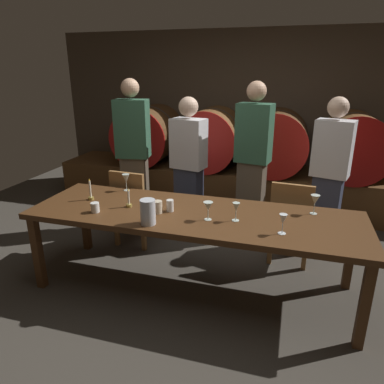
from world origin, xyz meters
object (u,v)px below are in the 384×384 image
at_px(wine_barrel_far_left, 149,135).
at_px(chair_right, 291,218).
at_px(dining_table, 194,219).
at_px(guest_center_right, 253,160).
at_px(cup_center, 158,207).
at_px(guest_center_left, 189,166).
at_px(candle_left, 91,194).
at_px(wine_glass_left, 208,207).
at_px(wine_glass_right, 283,220).
at_px(wine_glass_center, 236,208).
at_px(wine_barrel_center_right, 276,141).
at_px(cup_left, 95,207).
at_px(wine_glass_far_left, 126,179).
at_px(wine_glass_far_right, 315,200).
at_px(wine_barrel_far_right, 352,145).
at_px(chair_left, 133,204).
at_px(guest_far_right, 330,173).
at_px(guest_far_left, 134,155).
at_px(pitcher, 148,212).
at_px(candle_right, 129,202).
at_px(wine_barrel_center_left, 212,138).

height_order(wine_barrel_far_left, chair_right, wine_barrel_far_left).
bearing_deg(chair_right, dining_table, 45.88).
relative_size(guest_center_right, cup_center, 16.71).
distance_m(dining_table, guest_center_left, 1.21).
xyz_separation_m(candle_left, wine_glass_left, (1.17, -0.15, 0.06)).
relative_size(guest_center_left, wine_glass_right, 10.33).
relative_size(dining_table, wine_glass_center, 18.35).
bearing_deg(wine_barrel_center_right, dining_table, -103.40).
distance_m(cup_left, cup_center, 0.54).
distance_m(chair_right, wine_glass_right, 0.98).
xyz_separation_m(guest_center_right, cup_left, (-1.15, -1.50, -0.14)).
distance_m(wine_glass_far_left, cup_center, 0.70).
xyz_separation_m(candle_left, wine_glass_far_right, (2.00, 0.23, 0.07)).
bearing_deg(wine_barrel_far_left, guest_center_left, -49.17).
relative_size(wine_barrel_far_right, chair_left, 1.09).
bearing_deg(guest_far_right, cup_left, 52.05).
bearing_deg(wine_glass_far_right, wine_barrel_far_left, 139.65).
relative_size(dining_table, cup_left, 33.45).
relative_size(guest_far_left, pitcher, 8.86).
relative_size(candle_left, candle_right, 1.18).
relative_size(guest_center_left, wine_glass_far_right, 9.59).
distance_m(candle_right, wine_glass_center, 0.97).
bearing_deg(wine_glass_right, cup_left, -179.36).
relative_size(wine_barrel_center_left, cup_left, 11.24).
xyz_separation_m(wine_barrel_far_left, wine_barrel_center_left, (0.97, 0.00, 0.00)).
distance_m(wine_barrel_far_right, wine_glass_center, 2.57).
height_order(wine_barrel_far_right, wine_glass_right, wine_barrel_far_right).
bearing_deg(chair_right, guest_far_right, -118.89).
xyz_separation_m(wine_barrel_center_right, wine_glass_left, (-0.38, -2.35, -0.11)).
relative_size(wine_barrel_far_right, pitcher, 4.69).
height_order(dining_table, guest_center_right, guest_center_right).
relative_size(wine_glass_far_left, wine_glass_right, 1.09).
distance_m(wine_barrel_far_right, cup_left, 3.38).
bearing_deg(wine_barrel_far_left, dining_table, -59.06).
xyz_separation_m(guest_center_left, wine_glass_far_right, (1.37, -0.87, 0.03)).
height_order(chair_right, guest_center_left, guest_center_left).
relative_size(guest_far_right, wine_glass_far_right, 9.75).
bearing_deg(wine_barrel_center_left, wine_glass_right, -65.36).
xyz_separation_m(guest_far_left, guest_center_left, (0.68, 0.04, -0.10)).
bearing_deg(wine_barrel_far_right, candle_right, -132.61).
bearing_deg(candle_right, wine_glass_right, -7.44).
distance_m(guest_center_left, pitcher, 1.46).
bearing_deg(wine_glass_right, chair_left, 152.79).
distance_m(guest_center_left, wine_glass_right, 1.76).
bearing_deg(cup_left, candle_left, 127.77).
xyz_separation_m(candle_left, cup_center, (0.72, -0.13, -0.01)).
relative_size(guest_center_right, wine_glass_far_left, 10.43).
bearing_deg(chair_right, wine_glass_right, 90.66).
relative_size(wine_barrel_center_left, candle_right, 5.34).
distance_m(dining_table, cup_left, 0.85).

